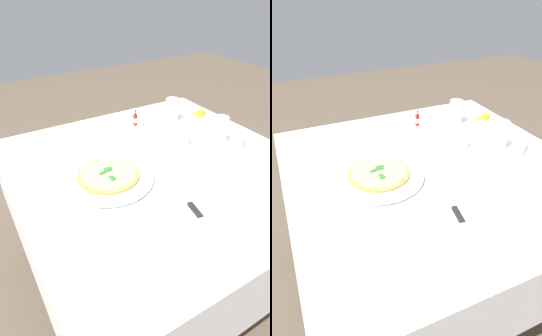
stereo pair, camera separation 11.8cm
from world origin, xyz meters
The scene contains 14 objects.
ground_plane centered at (0.00, 0.00, 0.00)m, with size 8.00×8.00×0.00m, color brown.
dining_table centered at (0.00, 0.00, 0.60)m, with size 1.15×1.15×0.73m.
pizza_plate centered at (-0.01, -0.23, 0.74)m, with size 0.34×0.34×0.02m.
pizza centered at (-0.01, -0.23, 0.75)m, with size 0.24×0.24×0.02m.
coffee_cup_back_corner centered at (-0.09, 0.18, 0.76)m, with size 0.13×0.13×0.06m.
water_glass_center_back centered at (-0.33, 0.30, 0.78)m, with size 0.07×0.07×0.12m.
water_glass_left_edge centered at (-0.02, 0.34, 0.79)m, with size 0.06×0.06×0.13m.
napkin_folded centered at (0.36, -0.09, 0.74)m, with size 0.25×0.19×0.02m.
dinner_knife centered at (0.36, -0.09, 0.75)m, with size 0.20×0.05×0.01m.
citrus_bowl centered at (-0.23, 0.41, 0.75)m, with size 0.15×0.15×0.06m.
hot_sauce_bottle centered at (-0.38, 0.11, 0.76)m, with size 0.02×0.02×0.08m.
salt_shaker centered at (-0.35, 0.12, 0.75)m, with size 0.03×0.03×0.06m.
pepper_shaker centered at (-0.41, 0.10, 0.75)m, with size 0.03×0.03×0.06m.
menu_card centered at (0.06, 0.42, 0.76)m, with size 0.06×0.07×0.06m.
Camera 1 is at (0.84, -0.62, 1.39)m, focal length 32.20 mm.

